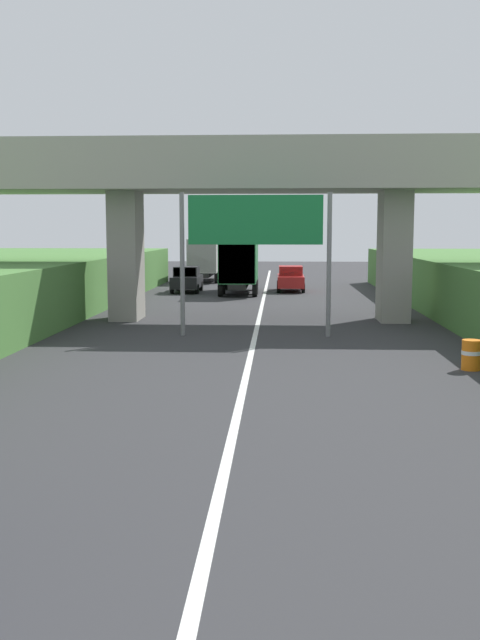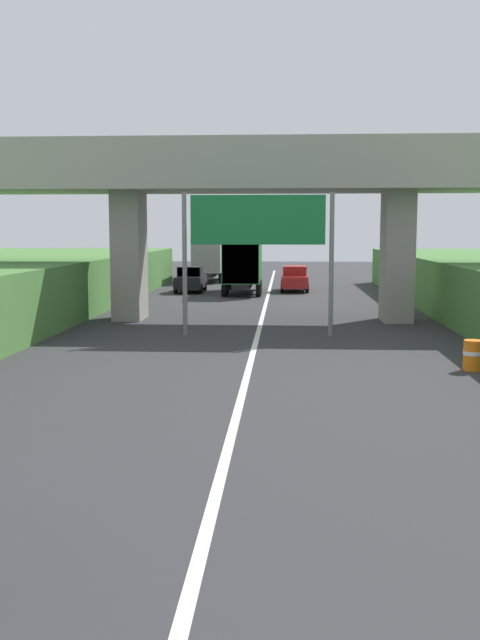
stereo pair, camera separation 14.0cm
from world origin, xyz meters
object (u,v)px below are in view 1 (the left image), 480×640
at_px(truck_yellow, 206,257).
at_px(car_red, 291,279).
at_px(overhead_highway_sign, 255,230).
at_px(car_black, 187,279).
at_px(construction_barrel_3, 471,355).
at_px(truck_green, 240,264).

height_order(truck_yellow, car_red, truck_yellow).
height_order(overhead_highway_sign, car_black, overhead_highway_sign).
distance_m(car_black, construction_barrel_3, 29.51).
relative_size(truck_green, car_red, 1.78).
height_order(car_black, construction_barrel_3, car_black).
relative_size(overhead_highway_sign, truck_green, 0.81).
distance_m(car_black, car_red, 7.02).
bearing_deg(overhead_highway_sign, construction_barrel_3, -45.46).
relative_size(truck_yellow, car_red, 1.78).
xyz_separation_m(overhead_highway_sign, truck_green, (-1.64, 19.34, -2.20)).
bearing_deg(car_red, truck_yellow, 125.09).
bearing_deg(truck_yellow, car_red, -54.91).
height_order(truck_green, car_red, truck_green).
bearing_deg(construction_barrel_3, car_black, 113.69).
bearing_deg(car_red, truck_green, -149.96).
xyz_separation_m(truck_green, car_red, (3.36, 1.94, -1.08)).
bearing_deg(car_black, overhead_highway_sign, -75.55).
bearing_deg(truck_yellow, truck_green, -73.73).
xyz_separation_m(truck_yellow, truck_green, (3.35, -11.49, 0.00)).
relative_size(truck_green, car_black, 1.78).
relative_size(truck_yellow, truck_green, 1.00).
bearing_deg(truck_green, truck_yellow, 106.27).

